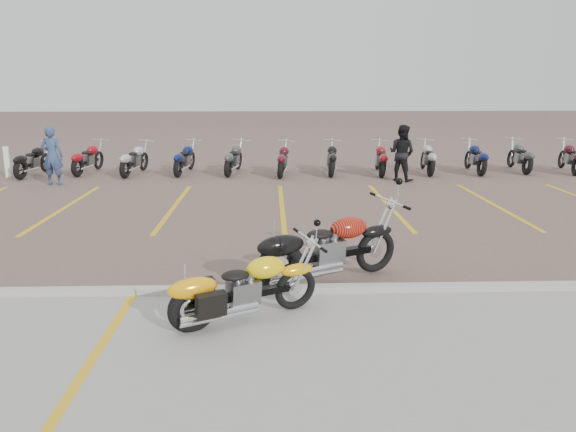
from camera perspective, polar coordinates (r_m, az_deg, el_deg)
name	(u,v)px	position (r m, az deg, el deg)	size (l,w,h in m)	color
ground	(287,253)	(10.27, -0.15, -3.81)	(100.00, 100.00, 0.00)	brown
concrete_apron	(299,381)	(6.13, 1.12, -16.40)	(60.00, 5.00, 0.01)	#9E9B93
curb	(290,290)	(8.36, 0.25, -7.50)	(60.00, 0.18, 0.12)	#ADAAA3
parking_stripes	(282,206)	(14.14, -0.62, 1.04)	(38.00, 5.50, 0.01)	gold
apron_stripe	(77,384)	(6.44, -20.62, -15.68)	(0.12, 5.00, 0.00)	gold
yellow_cruiser	(241,290)	(7.35, -4.80, -7.55)	(1.92, 1.04, 0.86)	black
flame_cruiser	(326,251)	(8.69, 3.83, -3.59)	(2.30, 1.21, 1.02)	black
person_a	(52,156)	(18.35, -22.83, 5.66)	(0.64, 0.42, 1.77)	navy
person_b	(402,153)	(18.01, 11.48, 6.30)	(0.85, 0.66, 1.75)	black
bollard	(7,162)	(20.53, -26.63, 4.93)	(0.15, 0.15, 1.00)	white
bg_bike_row	(306,157)	(19.08, 1.83, 5.96)	(19.03, 2.06, 1.10)	black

